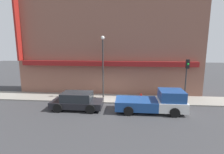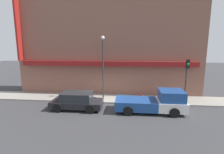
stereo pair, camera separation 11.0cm
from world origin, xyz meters
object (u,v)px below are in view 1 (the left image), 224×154
object	(u,v)px
fire_hydrant	(141,97)
street_lamp	(103,60)
pickup_truck	(155,102)
parked_car	(77,101)
traffic_light	(187,74)

from	to	relation	value
fire_hydrant	street_lamp	bearing A→B (deg)	169.20
fire_hydrant	street_lamp	size ratio (longest dim) A/B	0.11
pickup_truck	street_lamp	size ratio (longest dim) A/B	0.91
parked_car	fire_hydrant	bearing A→B (deg)	22.61
parked_car	traffic_light	world-z (taller)	traffic_light
fire_hydrant	street_lamp	world-z (taller)	street_lamp
fire_hydrant	traffic_light	bearing A→B (deg)	-5.90
fire_hydrant	street_lamp	xyz separation A→B (m)	(-3.75, 0.71, 3.43)
pickup_truck	traffic_light	distance (m)	4.11
pickup_truck	fire_hydrant	size ratio (longest dim) A/B	7.99
pickup_truck	parked_car	world-z (taller)	pickup_truck
fire_hydrant	traffic_light	size ratio (longest dim) A/B	0.17
pickup_truck	fire_hydrant	distance (m)	2.59
pickup_truck	parked_car	size ratio (longest dim) A/B	1.30
parked_car	traffic_light	xyz separation A→B (m)	(9.45, 1.98, 2.16)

